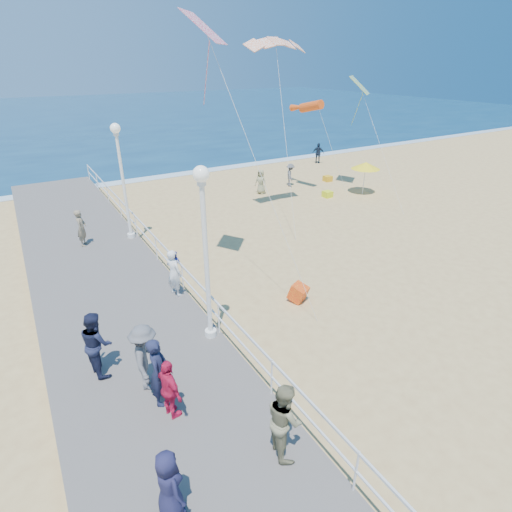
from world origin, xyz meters
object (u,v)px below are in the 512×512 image
beach_walker_b (318,153)px  box_kite (298,294)px  beach_walker_c (261,182)px  toddler_held (175,261)px  spectator_4 (169,485)px  spectator_2 (145,357)px  spectator_1 (284,419)px  beach_umbrella (366,166)px  spectator_7 (97,343)px  beach_chair_right (328,179)px  woman_holding_toddler (174,273)px  lamp_post_mid (205,240)px  beach_walker_a (290,175)px  spectator_0 (159,371)px  spectator_3 (170,390)px  lamp_post_far (122,171)px  spectator_6 (81,228)px  beach_chair_left (327,194)px

beach_walker_b → box_kite: (-14.90, -17.24, -0.57)m
beach_walker_c → toddler_held: bearing=-76.7°
spectator_4 → spectator_2: bearing=-18.2°
spectator_1 → beach_umbrella: bearing=-36.9°
spectator_2 → spectator_7: 1.55m
toddler_held → beach_umbrella: beach_umbrella is taller
spectator_2 → beach_chair_right: bearing=-33.4°
spectator_1 → spectator_2: spectator_2 is taller
woman_holding_toddler → beach_chair_right: size_ratio=3.24×
lamp_post_mid → spectator_7: (-3.24, 0.13, -2.32)m
toddler_held → spectator_1: (-0.47, -7.54, -0.33)m
toddler_held → beach_walker_c: 13.86m
spectator_7 → beach_walker_a: (15.77, 13.19, -0.53)m
lamp_post_mid → beach_walker_b: (18.79, 17.93, -2.80)m
spectator_4 → beach_walker_c: 21.61m
woman_holding_toddler → spectator_0: size_ratio=0.95×
spectator_3 → beach_umbrella: bearing=-68.9°
lamp_post_far → box_kite: size_ratio=8.87×
lamp_post_mid → spectator_6: (-2.11, 9.21, -2.41)m
toddler_held → beach_chair_left: bearing=-84.5°
beach_walker_b → beach_chair_right: beach_walker_b is taller
toddler_held → beach_umbrella: 16.82m
spectator_6 → beach_walker_a: spectator_6 is taller
beach_walker_c → beach_umbrella: size_ratio=0.76×
spectator_1 → box_kite: bearing=-27.0°
lamp_post_mid → spectator_6: lamp_post_mid is taller
spectator_4 → beach_walker_a: size_ratio=0.97×
lamp_post_mid → box_kite: size_ratio=8.87×
spectator_4 → beach_walker_b: size_ratio=0.90×
woman_holding_toddler → box_kite: 4.62m
spectator_4 → toddler_held: bearing=-29.6°
spectator_1 → beach_walker_a: bearing=-23.5°
spectator_3 → beach_chair_right: (17.82, 15.30, -1.01)m
woman_holding_toddler → lamp_post_far: bearing=-22.9°
spectator_7 → beach_walker_c: bearing=-54.8°
beach_umbrella → spectator_7: bearing=-154.1°
box_kite → beach_umbrella: 14.71m
toddler_held → beach_walker_b: bearing=-73.9°
spectator_2 → beach_umbrella: spectator_2 is taller
lamp_post_mid → spectator_2: lamp_post_mid is taller
spectator_1 → spectator_3: spectator_1 is taller
beach_walker_b → toddler_held: bearing=85.2°
lamp_post_mid → toddler_held: bearing=88.1°
beach_walker_b → beach_chair_left: bearing=101.4°
beach_walker_a → beach_chair_left: beach_walker_a is taller
spectator_6 → beach_chair_right: (17.80, 3.74, -1.06)m
spectator_6 → beach_umbrella: (17.81, 0.11, 0.65)m
beach_chair_left → beach_walker_b: bearing=54.7°
spectator_4 → beach_walker_b: bearing=-51.8°
spectator_1 → spectator_6: size_ratio=1.07×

